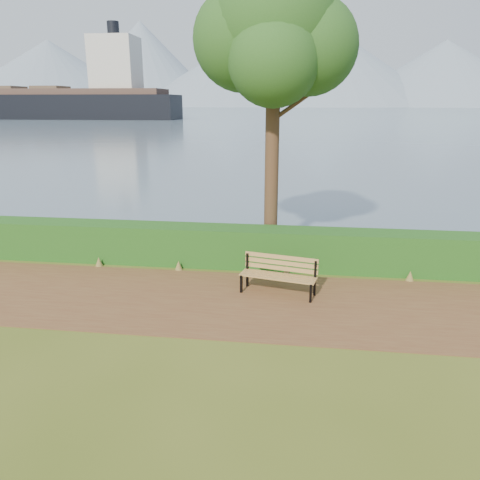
# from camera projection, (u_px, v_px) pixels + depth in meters

# --- Properties ---
(ground) EXTENTS (140.00, 140.00, 0.00)m
(ground) POSITION_uv_depth(u_px,v_px,m) (205.00, 306.00, 9.67)
(ground) COLOR #455518
(ground) RESTS_ON ground
(path) EXTENTS (40.00, 3.40, 0.01)m
(path) POSITION_uv_depth(u_px,v_px,m) (208.00, 300.00, 9.95)
(path) COLOR brown
(path) RESTS_ON ground
(hedge) EXTENTS (32.00, 0.85, 1.00)m
(hedge) POSITION_uv_depth(u_px,v_px,m) (225.00, 246.00, 11.99)
(hedge) COLOR #1A4413
(hedge) RESTS_ON ground
(water) EXTENTS (700.00, 510.00, 0.00)m
(water) POSITION_uv_depth(u_px,v_px,m) (301.00, 109.00, 256.70)
(water) COLOR #3F5365
(water) RESTS_ON ground
(mountains) EXTENTS (585.00, 190.00, 70.00)m
(mountains) POSITION_uv_depth(u_px,v_px,m) (292.00, 72.00, 388.74)
(mountains) COLOR slate
(mountains) RESTS_ON ground
(bench) EXTENTS (1.72, 0.83, 0.83)m
(bench) POSITION_uv_depth(u_px,v_px,m) (279.00, 272.00, 10.22)
(bench) COLOR black
(bench) RESTS_ON ground
(tree) EXTENTS (3.96, 3.33, 7.63)m
(tree) POSITION_uv_depth(u_px,v_px,m) (274.00, 31.00, 11.06)
(tree) COLOR #3E2A19
(tree) RESTS_ON ground
(cargo_ship) EXTENTS (77.01, 13.93, 23.30)m
(cargo_ship) POSITION_uv_depth(u_px,v_px,m) (30.00, 104.00, 111.05)
(cargo_ship) COLOR black
(cargo_ship) RESTS_ON ground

